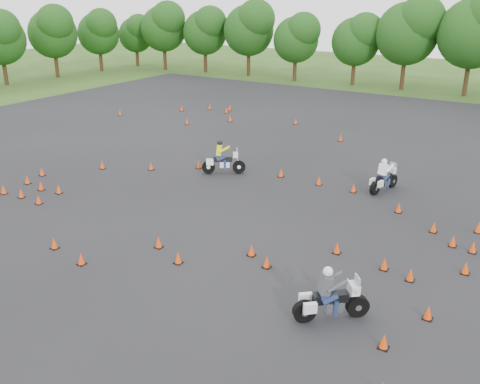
% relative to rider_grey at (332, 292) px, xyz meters
% --- Properties ---
extents(ground, '(140.00, 140.00, 0.00)m').
position_rel_rider_grey_xyz_m(ground, '(-6.67, 1.30, -0.96)').
color(ground, '#2D5119').
rests_on(ground, ground).
extents(asphalt_pad, '(62.00, 62.00, 0.00)m').
position_rel_rider_grey_xyz_m(asphalt_pad, '(-6.67, 7.30, -0.95)').
color(asphalt_pad, black).
rests_on(asphalt_pad, ground).
extents(traffic_cones, '(36.48, 33.20, 0.45)m').
position_rel_rider_grey_xyz_m(traffic_cones, '(-6.93, 6.27, -0.73)').
color(traffic_cones, '#E94109').
rests_on(traffic_cones, asphalt_pad).
extents(rider_grey, '(2.33, 2.21, 1.90)m').
position_rel_rider_grey_xyz_m(rider_grey, '(0.00, 0.00, 0.00)').
color(rider_grey, '#414449').
rests_on(rider_grey, ground).
extents(rider_yellow, '(2.44, 1.96, 1.87)m').
position_rel_rider_grey_xyz_m(rider_yellow, '(-10.64, 9.91, -0.01)').
color(rider_yellow, '#D1DA13').
rests_on(rider_yellow, ground).
extents(rider_white, '(1.24, 2.38, 1.76)m').
position_rel_rider_grey_xyz_m(rider_white, '(-2.24, 12.03, -0.07)').
color(rider_white, white).
rests_on(rider_white, ground).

